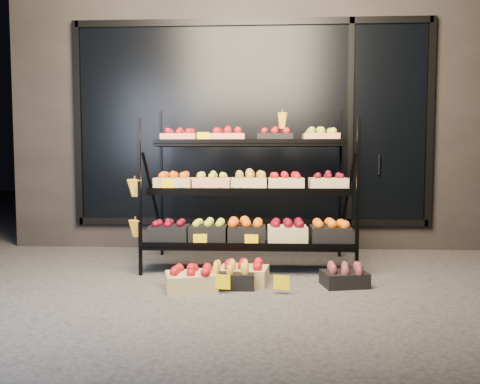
{
  "coord_description": "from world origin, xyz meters",
  "views": [
    {
      "loc": [
        0.13,
        -4.19,
        1.11
      ],
      "look_at": [
        -0.09,
        0.55,
        0.78
      ],
      "focal_mm": 35.0,
      "sensor_mm": 36.0,
      "label": 1
    }
  ],
  "objects_px": {
    "floor_crate_left": "(191,278)",
    "floor_crate_midleft": "(231,276)",
    "floor_crate_midright": "(244,272)",
    "display_rack": "(248,191)"
  },
  "relations": [
    {
      "from": "floor_crate_left",
      "to": "floor_crate_midleft",
      "type": "xyz_separation_m",
      "value": [
        0.33,
        0.1,
        -0.0
      ]
    },
    {
      "from": "floor_crate_midright",
      "to": "floor_crate_midleft",
      "type": "bearing_deg",
      "value": -119.75
    },
    {
      "from": "display_rack",
      "to": "floor_crate_left",
      "type": "height_order",
      "value": "display_rack"
    },
    {
      "from": "floor_crate_left",
      "to": "floor_crate_midright",
      "type": "xyz_separation_m",
      "value": [
        0.44,
        0.24,
        0.0
      ]
    },
    {
      "from": "floor_crate_left",
      "to": "floor_crate_midleft",
      "type": "relative_size",
      "value": 1.2
    },
    {
      "from": "display_rack",
      "to": "floor_crate_left",
      "type": "xyz_separation_m",
      "value": [
        -0.46,
        -0.89,
        -0.69
      ]
    },
    {
      "from": "floor_crate_midleft",
      "to": "display_rack",
      "type": "bearing_deg",
      "value": 80.33
    },
    {
      "from": "floor_crate_left",
      "to": "floor_crate_midleft",
      "type": "distance_m",
      "value": 0.35
    },
    {
      "from": "display_rack",
      "to": "floor_crate_left",
      "type": "bearing_deg",
      "value": -117.16
    },
    {
      "from": "floor_crate_midleft",
      "to": "floor_crate_left",
      "type": "bearing_deg",
      "value": -163.43
    }
  ]
}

